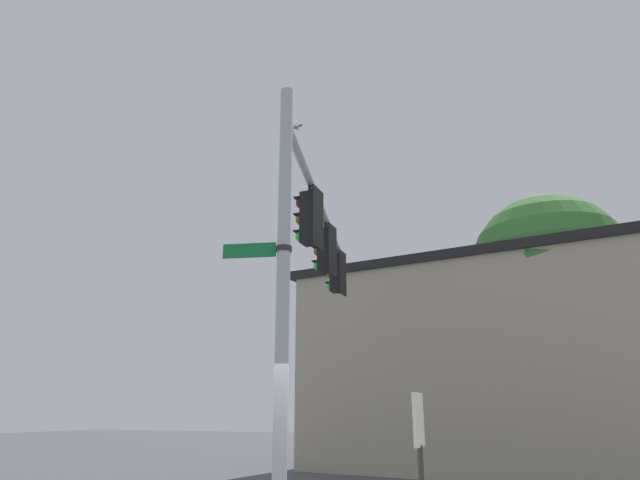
{
  "coord_description": "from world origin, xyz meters",
  "views": [
    {
      "loc": [
        -7.17,
        -3.4,
        1.88
      ],
      "look_at": [
        3.65,
        0.85,
        5.47
      ],
      "focal_mm": 31.03,
      "sensor_mm": 36.0,
      "label": 1
    }
  ],
  "objects": [
    {
      "name": "traffic_light_nearest_pole",
      "position": [
        2.29,
        0.56,
        5.49
      ],
      "size": [
        0.54,
        0.49,
        1.31
      ],
      "color": "black"
    },
    {
      "name": "historical_marker",
      "position": [
        1.26,
        -1.63,
        1.4
      ],
      "size": [
        0.6,
        0.08,
        2.13
      ],
      "color": "#333333",
      "rests_on": "ground"
    },
    {
      "name": "traffic_light_mid_inner",
      "position": [
        4.54,
        1.08,
        5.49
      ],
      "size": [
        0.54,
        0.49,
        1.31
      ],
      "color": "black"
    },
    {
      "name": "street_name_sign",
      "position": [
        -0.07,
        0.28,
        4.18
      ],
      "size": [
        0.35,
        1.04,
        0.22
      ],
      "color": "#147238"
    },
    {
      "name": "tree_by_storefront",
      "position": [
        11.43,
        -3.96,
        6.15
      ],
      "size": [
        4.84,
        4.84,
        8.59
      ],
      "color": "#4C3823",
      "rests_on": "ground"
    },
    {
      "name": "bird_flying",
      "position": [
        4.69,
        1.93,
        8.99
      ],
      "size": [
        0.25,
        0.35,
        0.1
      ],
      "color": "gray"
    },
    {
      "name": "signal_pole",
      "position": [
        0.0,
        0.0,
        3.44
      ],
      "size": [
        0.2,
        0.2,
        6.89
      ],
      "primitive_type": "cylinder",
      "color": "#ADB2B7",
      "rests_on": "ground"
    },
    {
      "name": "mast_arm",
      "position": [
        3.86,
        0.9,
        6.27
      ],
      "size": [
        7.76,
        1.96,
        0.16
      ],
      "primitive_type": "cylinder",
      "rotation": [
        0.0,
        1.57,
        0.23
      ],
      "color": "#ADB2B7"
    },
    {
      "name": "traffic_light_mid_outer",
      "position": [
        6.78,
        1.61,
        5.49
      ],
      "size": [
        0.54,
        0.49,
        1.31
      ],
      "color": "black"
    },
    {
      "name": "storefront_building",
      "position": [
        11.89,
        -1.89,
        3.32
      ],
      "size": [
        7.65,
        13.06,
        6.61
      ],
      "color": "#A89E89",
      "rests_on": "ground"
    }
  ]
}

